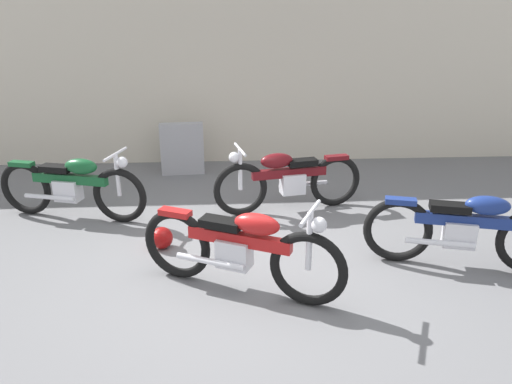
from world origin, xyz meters
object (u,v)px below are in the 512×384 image
object	(u,v)px
motorcycle_maroon	(288,179)
motorcycle_blue	(467,229)
stone_marker	(182,149)
motorcycle_green	(72,186)
helmet	(162,238)
motorcycle_red	(241,248)

from	to	relation	value
motorcycle_maroon	motorcycle_blue	bearing A→B (deg)	123.60
stone_marker	motorcycle_green	world-z (taller)	motorcycle_green
motorcycle_green	motorcycle_maroon	distance (m)	2.99
helmet	motorcycle_green	size ratio (longest dim) A/B	0.13
motorcycle_green	motorcycle_blue	xyz separation A→B (m)	(4.75, -1.67, -0.00)
motorcycle_red	motorcycle_blue	distance (m)	2.52
motorcycle_red	motorcycle_maroon	bearing A→B (deg)	95.92
stone_marker	motorcycle_green	xyz separation A→B (m)	(-1.34, -1.89, 0.02)
motorcycle_green	motorcycle_red	bearing A→B (deg)	-26.77
motorcycle_blue	motorcycle_red	bearing A→B (deg)	-157.12
motorcycle_green	motorcycle_blue	bearing A→B (deg)	-4.37
helmet	motorcycle_red	distance (m)	1.42
motorcycle_maroon	motorcycle_blue	xyz separation A→B (m)	(1.77, -1.77, 0.00)
stone_marker	motorcycle_blue	distance (m)	4.93
motorcycle_blue	motorcycle_maroon	bearing A→B (deg)	150.09
stone_marker	helmet	xyz separation A→B (m)	(-0.02, -2.89, -0.32)
motorcycle_maroon	motorcycle_red	world-z (taller)	motorcycle_red
stone_marker	motorcycle_blue	bearing A→B (deg)	-46.24
stone_marker	motorcycle_red	bearing A→B (deg)	-76.87
stone_marker	motorcycle_red	distance (m)	4.01
stone_marker	motorcycle_blue	xyz separation A→B (m)	(3.41, -3.56, 0.02)
stone_marker	motorcycle_red	xyz separation A→B (m)	(0.91, -3.90, 0.03)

